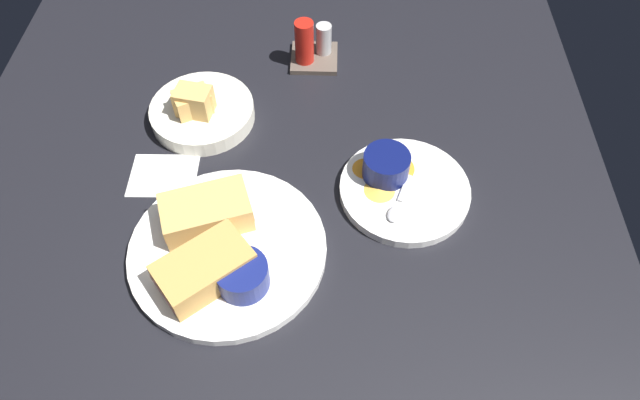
# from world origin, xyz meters

# --- Properties ---
(ground_plane) EXTENTS (1.10, 1.10, 0.03)m
(ground_plane) POSITION_xyz_m (0.00, 0.00, -0.01)
(ground_plane) COLOR black
(plate_sandwich_main) EXTENTS (0.29, 0.29, 0.02)m
(plate_sandwich_main) POSITION_xyz_m (-0.06, -0.13, 0.01)
(plate_sandwich_main) COLOR white
(plate_sandwich_main) RESTS_ON ground_plane
(sandwich_half_near) EXTENTS (0.15, 0.11, 0.05)m
(sandwich_half_near) POSITION_xyz_m (-0.10, -0.08, 0.04)
(sandwich_half_near) COLOR tan
(sandwich_half_near) RESTS_ON plate_sandwich_main
(sandwich_half_far) EXTENTS (0.15, 0.14, 0.05)m
(sandwich_half_far) POSITION_xyz_m (-0.08, -0.18, 0.04)
(sandwich_half_far) COLOR tan
(sandwich_half_far) RESTS_ON plate_sandwich_main
(ramekin_dark_sauce) EXTENTS (0.07, 0.07, 0.04)m
(ramekin_dark_sauce) POSITION_xyz_m (-0.03, -0.19, 0.04)
(ramekin_dark_sauce) COLOR navy
(ramekin_dark_sauce) RESTS_ON plate_sandwich_main
(spoon_by_dark_ramekin) EXTENTS (0.05, 0.10, 0.01)m
(spoon_by_dark_ramekin) POSITION_xyz_m (-0.05, -0.13, 0.02)
(spoon_by_dark_ramekin) COLOR silver
(spoon_by_dark_ramekin) RESTS_ON plate_sandwich_main
(plate_chips_companion) EXTENTS (0.21, 0.21, 0.02)m
(plate_chips_companion) POSITION_xyz_m (0.21, -0.01, 0.01)
(plate_chips_companion) COLOR white
(plate_chips_companion) RESTS_ON ground_plane
(ramekin_light_gravy) EXTENTS (0.08, 0.08, 0.04)m
(ramekin_light_gravy) POSITION_xyz_m (0.18, 0.02, 0.04)
(ramekin_light_gravy) COLOR #0C144C
(ramekin_light_gravy) RESTS_ON plate_chips_companion
(spoon_by_gravy_ramekin) EXTENTS (0.05, 0.10, 0.01)m
(spoon_by_gravy_ramekin) POSITION_xyz_m (0.19, -0.05, 0.02)
(spoon_by_gravy_ramekin) COLOR silver
(spoon_by_gravy_ramekin) RESTS_ON plate_chips_companion
(plantain_chip_scatter) EXTENTS (0.12, 0.12, 0.01)m
(plantain_chip_scatter) POSITION_xyz_m (0.17, 0.02, 0.02)
(plantain_chip_scatter) COLOR orange
(plantain_chip_scatter) RESTS_ON plate_chips_companion
(bread_basket_rear) EXTENTS (0.18, 0.18, 0.08)m
(bread_basket_rear) POSITION_xyz_m (-0.14, 0.15, 0.02)
(bread_basket_rear) COLOR silver
(bread_basket_rear) RESTS_ON ground_plane
(condiment_caddy) EXTENTS (0.09, 0.09, 0.10)m
(condiment_caddy) POSITION_xyz_m (0.05, 0.31, 0.03)
(condiment_caddy) COLOR brown
(condiment_caddy) RESTS_ON ground_plane
(paper_napkin_folded) EXTENTS (0.11, 0.09, 0.00)m
(paper_napkin_folded) POSITION_xyz_m (-0.19, 0.01, 0.00)
(paper_napkin_folded) COLOR white
(paper_napkin_folded) RESTS_ON ground_plane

